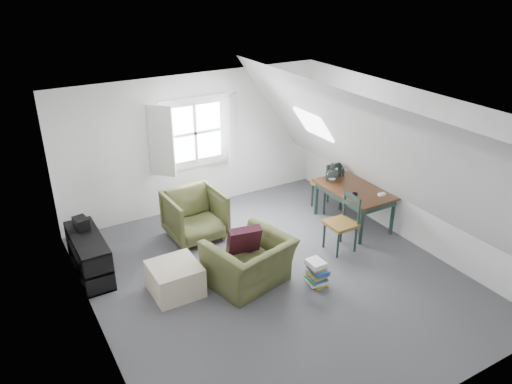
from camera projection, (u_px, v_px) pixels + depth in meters
floor at (274, 277)px, 7.35m from camera, size 5.50×5.50×0.00m
ceiling at (277, 113)px, 6.29m from camera, size 5.50×5.50×0.00m
wall_back at (195, 143)px, 8.97m from camera, size 5.00×0.00×5.00m
wall_front at (432, 313)px, 4.67m from camera, size 5.00×0.00×5.00m
wall_left at (90, 250)px, 5.69m from camera, size 0.00×5.50×5.50m
wall_right at (408, 167)px, 7.95m from camera, size 0.00×5.50×5.50m
slope_left at (166, 190)px, 5.89m from camera, size 3.19×5.50×4.48m
slope_right at (366, 146)px, 7.30m from camera, size 3.19×5.50×4.48m
dormer_window at (196, 134)px, 8.83m from camera, size 1.71×0.35×1.30m
skylight at (313, 125)px, 8.33m from camera, size 0.35×0.75×0.47m
armchair_near at (249, 283)px, 7.23m from camera, size 1.29×1.18×0.71m
armchair_far at (196, 237)px, 8.42m from camera, size 0.91×0.93×0.82m
throw_pillow at (244, 241)px, 7.08m from camera, size 0.51×0.34×0.48m
ottoman at (175, 279)px, 6.94m from camera, size 0.67×0.67×0.44m
dining_table at (354, 193)px, 8.60m from camera, size 0.82×1.37×0.69m
demijohn at (332, 174)px, 8.79m from camera, size 0.23×0.23×0.32m
vase_twigs at (340, 170)px, 8.98m from camera, size 0.07×0.08×0.55m
cup at (355, 198)px, 8.21m from camera, size 0.12×0.12×0.09m
paper_box at (382, 194)px, 8.29m from camera, size 0.13×0.09×0.04m
dining_chair_far at (329, 184)px, 9.15m from camera, size 0.46×0.46×0.98m
dining_chair_near at (343, 222)px, 7.87m from camera, size 0.44×0.44×0.93m
media_shelf at (90, 258)px, 7.30m from camera, size 0.41×1.23×0.63m
electronics_box at (81, 224)px, 7.34m from camera, size 0.22×0.28×0.20m
magazine_stack at (317, 273)px, 7.12m from camera, size 0.29×0.34×0.38m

